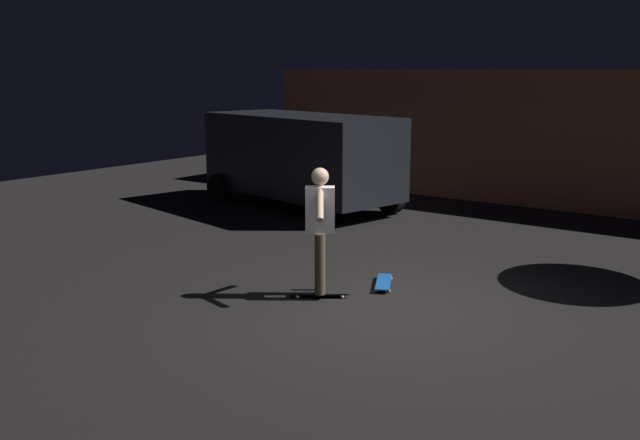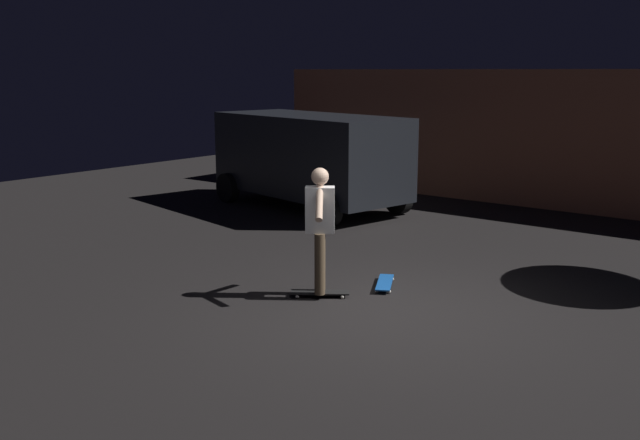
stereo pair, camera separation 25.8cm
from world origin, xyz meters
TOP-DOWN VIEW (x-y plane):
  - ground_plane at (0.00, 0.00)m, footprint 28.00×28.00m
  - low_building at (-1.29, 9.38)m, footprint 13.50×3.13m
  - parked_van at (-5.11, 4.82)m, footprint 4.89×3.00m
  - skateboard_ridden at (-1.05, -0.01)m, footprint 0.75×0.62m
  - skateboard_spare at (-0.61, 0.90)m, footprint 0.54×0.78m
  - skater at (-1.05, -0.01)m, footprint 0.65×0.85m

SIDE VIEW (x-z plane):
  - ground_plane at x=0.00m, z-range 0.00..0.00m
  - skateboard_ridden at x=-1.05m, z-range 0.02..0.09m
  - skateboard_spare at x=-0.61m, z-range 0.02..0.09m
  - skater at x=-1.05m, z-range 0.20..1.87m
  - parked_van at x=-5.11m, z-range 0.15..2.18m
  - low_building at x=-1.29m, z-range 0.00..3.00m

